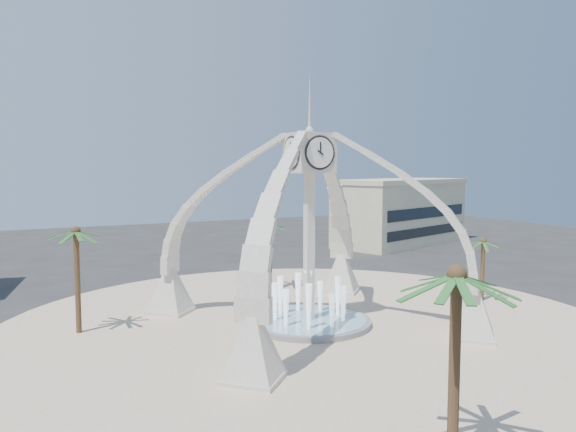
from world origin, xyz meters
name	(u,v)px	position (x,y,z in m)	size (l,w,h in m)	color
ground	(309,325)	(0.00, 0.00, 0.00)	(140.00, 140.00, 0.00)	#282828
plaza	(309,325)	(0.00, 0.00, 0.03)	(40.00, 40.00, 0.06)	beige
clock_tower	(309,225)	(0.00, 0.00, 6.49)	(17.94, 17.94, 16.30)	silver
fountain	(309,321)	(0.00, 0.00, 0.29)	(8.00, 8.00, 3.62)	gray
building_ne	(401,211)	(30.00, 28.00, 4.31)	(21.87, 14.17, 8.60)	beige
palm_east	(483,242)	(14.92, -0.39, 4.52)	(3.72, 3.72, 5.20)	brown
palm_west	(76,233)	(-13.37, 5.01, 6.21)	(4.40, 4.40, 7.00)	brown
palm_north	(270,226)	(2.32, 10.57, 5.36)	(4.52, 4.52, 6.09)	brown
palm_south	(457,278)	(-3.76, -16.71, 6.42)	(4.59, 4.59, 7.33)	brown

